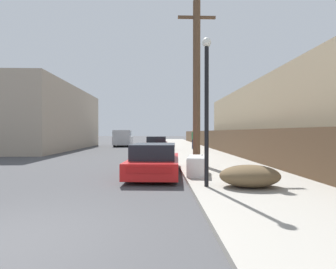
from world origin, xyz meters
The scene contains 12 objects.
sidewalk_curb centered at (5.30, 23.50, 0.06)m, with size 4.20×63.00×0.12m, color #9E998E.
discarded_fridge centered at (3.68, 5.66, 0.45)m, with size 0.92×1.64×0.68m.
parked_sports_car_red centered at (2.13, 6.18, 0.56)m, with size 2.08×4.52×1.23m.
car_parked_mid centered at (2.05, 19.20, 0.61)m, with size 1.98×4.26×1.29m.
pickup_truck centered at (-2.06, 27.54, 0.94)m, with size 2.24×5.47×1.89m.
utility_pole centered at (4.09, 8.66, 4.10)m, with size 1.80×0.35×7.80m.
street_lamp centered at (3.65, 3.54, 2.59)m, with size 0.26×0.26×4.21m.
brush_pile centered at (4.86, 3.45, 0.43)m, with size 1.71×1.21×0.62m.
wooden_fence centered at (7.25, 21.98, 0.97)m, with size 0.08×45.51×1.70m, color brown.
building_left_block centered at (-9.14, 22.22, 2.99)m, with size 7.00×16.22×5.98m, color tan.
building_right_house centered at (11.12, 13.48, 2.41)m, with size 6.00×20.91×4.83m, color tan.
pedestrian centered at (5.44, 20.30, 1.06)m, with size 0.34×0.34×1.82m.
Camera 1 is at (2.33, -3.82, 1.66)m, focal length 28.00 mm.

